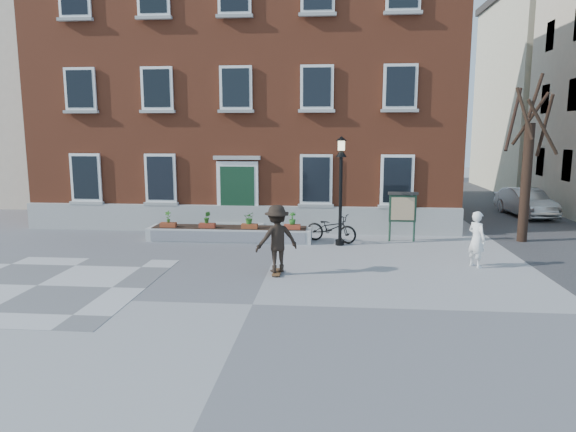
# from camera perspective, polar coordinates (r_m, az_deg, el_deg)

# --- Properties ---
(ground) EXTENTS (100.00, 100.00, 0.00)m
(ground) POSITION_cam_1_polar(r_m,az_deg,el_deg) (12.46, -3.96, -9.78)
(ground) COLOR gray
(ground) RESTS_ON ground
(checker_patch) EXTENTS (6.00, 6.00, 0.01)m
(checker_patch) POSITION_cam_1_polar(r_m,az_deg,el_deg) (15.43, -26.10, -6.95)
(checker_patch) COLOR #5B5B5E
(checker_patch) RESTS_ON ground
(distant_building) EXTENTS (10.00, 12.00, 13.00)m
(distant_building) POSITION_cam_1_polar(r_m,az_deg,el_deg) (37.43, -27.71, 11.98)
(distant_building) COLOR beige
(distant_building) RESTS_ON ground
(bicycle) EXTENTS (2.12, 1.40, 1.05)m
(bicycle) POSITION_cam_1_polar(r_m,az_deg,el_deg) (19.23, 4.82, -1.35)
(bicycle) COLOR black
(bicycle) RESTS_ON ground
(parked_car) EXTENTS (1.87, 4.27, 1.36)m
(parked_car) POSITION_cam_1_polar(r_m,az_deg,el_deg) (27.62, 24.90, 1.39)
(parked_car) COLOR #A8AAAC
(parked_car) RESTS_ON ground
(bystander) EXTENTS (0.67, 0.75, 1.72)m
(bystander) POSITION_cam_1_polar(r_m,az_deg,el_deg) (16.60, 20.23, -2.44)
(bystander) COLOR white
(bystander) RESTS_ON ground
(brick_building) EXTENTS (18.40, 10.85, 12.60)m
(brick_building) POSITION_cam_1_polar(r_m,az_deg,el_deg) (25.99, -3.68, 14.21)
(brick_building) COLOR brown
(brick_building) RESTS_ON ground
(planter_assembly) EXTENTS (6.20, 1.12, 1.15)m
(planter_assembly) POSITION_cam_1_polar(r_m,az_deg,el_deg) (19.56, -6.46, -1.85)
(planter_assembly) COLOR beige
(planter_assembly) RESTS_ON ground
(bare_tree) EXTENTS (1.83, 1.83, 6.16)m
(bare_tree) POSITION_cam_1_polar(r_m,az_deg,el_deg) (20.93, 25.04, 4.93)
(bare_tree) COLOR black
(bare_tree) RESTS_ON ground
(lamp_post) EXTENTS (0.40, 0.40, 3.93)m
(lamp_post) POSITION_cam_1_polar(r_m,az_deg,el_deg) (18.45, 5.89, 4.50)
(lamp_post) COLOR black
(lamp_post) RESTS_ON ground
(notice_board) EXTENTS (1.10, 0.16, 1.87)m
(notice_board) POSITION_cam_1_polar(r_m,az_deg,el_deg) (19.62, 12.62, 0.85)
(notice_board) COLOR #1A3522
(notice_board) RESTS_ON ground
(skateboarder) EXTENTS (1.45, 1.21, 2.02)m
(skateboarder) POSITION_cam_1_polar(r_m,az_deg,el_deg) (14.73, -1.24, -2.55)
(skateboarder) COLOR brown
(skateboarder) RESTS_ON ground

